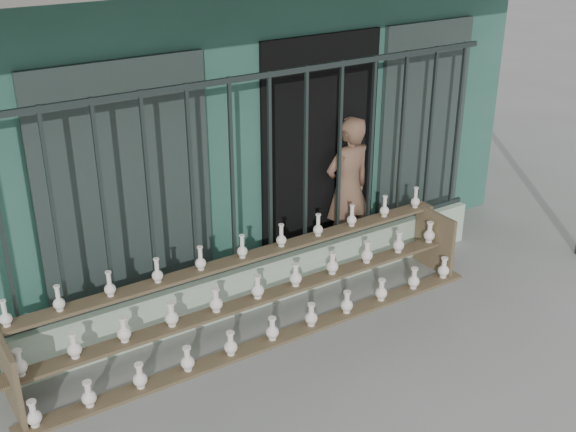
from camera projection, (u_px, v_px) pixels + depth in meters
ground at (352, 364)px, 6.10m from camera, size 60.00×60.00×0.00m
workshop_building at (142, 76)px, 8.66m from camera, size 7.40×6.60×3.21m
parapet_wall at (271, 278)px, 7.00m from camera, size 5.00×0.20×0.45m
security_fence at (270, 170)px, 6.54m from camera, size 5.00×0.04×1.80m
shelf_rack at (258, 296)px, 6.43m from camera, size 4.50×0.68×0.85m
elderly_woman at (348, 188)px, 7.61m from camera, size 0.59×0.41×1.57m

